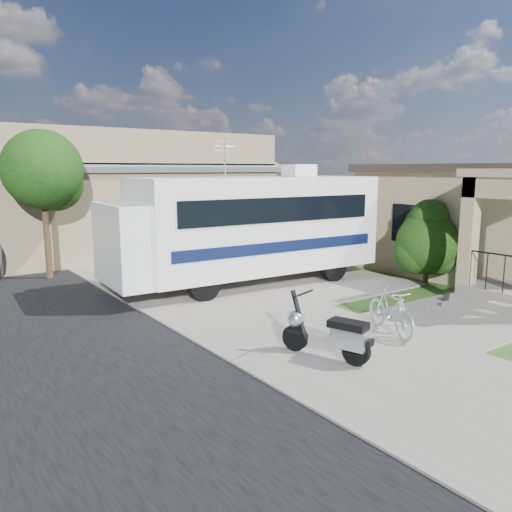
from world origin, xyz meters
TOP-DOWN VIEW (x-y plane):
  - ground at (0.00, 0.00)m, footprint 120.00×120.00m
  - sidewalk_slab at (-1.00, 10.00)m, footprint 4.00×80.00m
  - driveway_slab at (1.50, 4.50)m, footprint 7.00×6.00m
  - walk_slab at (3.00, -1.00)m, footprint 4.00×3.00m
  - house at (8.88, 1.43)m, footprint 9.47×7.80m
  - warehouse at (0.00, 13.97)m, footprint 12.50×8.40m
  - street_tree_a at (-3.70, 9.05)m, footprint 2.44×2.40m
  - motorhome at (0.78, 4.71)m, footprint 8.21×3.00m
  - shrub at (5.29, 1.78)m, footprint 2.06×1.96m
  - scooter at (-1.49, -1.15)m, footprint 0.87×1.71m
  - bicycle at (0.48, -0.84)m, footprint 0.92×1.68m
  - garden_hose at (3.78, -0.49)m, footprint 0.37×0.37m

SIDE VIEW (x-z plane):
  - ground at x=0.00m, z-range 0.00..0.00m
  - driveway_slab at x=1.50m, z-range 0.00..0.05m
  - walk_slab at x=3.00m, z-range 0.00..0.05m
  - sidewalk_slab at x=-1.00m, z-range 0.00..0.06m
  - garden_hose at x=3.78m, z-range 0.00..0.17m
  - bicycle at x=0.48m, z-range 0.00..0.97m
  - scooter at x=-1.49m, z-range -0.07..1.09m
  - shrub at x=5.29m, z-range 0.03..2.55m
  - house at x=8.88m, z-range 0.00..3.55m
  - motorhome at x=0.78m, z-range -0.29..3.85m
  - warehouse at x=0.00m, z-range -0.53..4.51m
  - street_tree_a at x=-3.70m, z-range 0.96..5.54m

